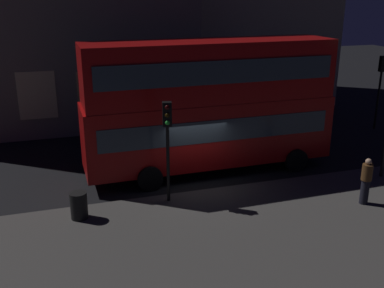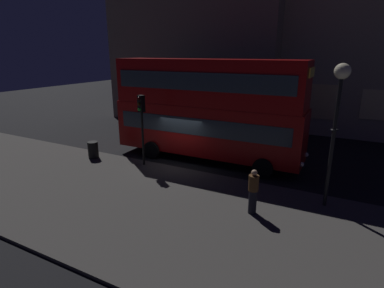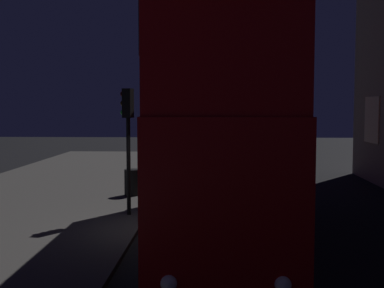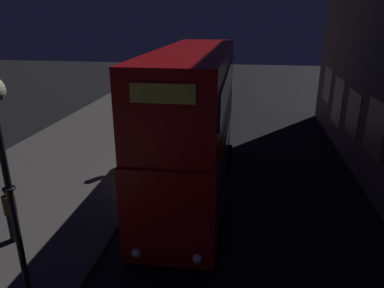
{
  "view_description": "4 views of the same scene",
  "coord_description": "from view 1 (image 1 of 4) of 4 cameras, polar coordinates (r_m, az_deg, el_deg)",
  "views": [
    {
      "loc": [
        -5.21,
        -16.06,
        7.44
      ],
      "look_at": [
        0.05,
        0.73,
        1.48
      ],
      "focal_mm": 42.36,
      "sensor_mm": 36.0,
      "label": 1
    },
    {
      "loc": [
        8.01,
        -13.93,
        5.93
      ],
      "look_at": [
        0.83,
        -0.28,
        1.31
      ],
      "focal_mm": 28.86,
      "sensor_mm": 36.0,
      "label": 2
    },
    {
      "loc": [
        13.05,
        1.12,
        3.33
      ],
      "look_at": [
        -0.77,
        0.53,
        2.28
      ],
      "focal_mm": 46.98,
      "sensor_mm": 36.0,
      "label": 3
    },
    {
      "loc": [
        13.69,
        3.1,
        6.62
      ],
      "look_at": [
        -1.16,
        0.83,
        1.26
      ],
      "focal_mm": 33.49,
      "sensor_mm": 36.0,
      "label": 4
    }
  ],
  "objects": [
    {
      "name": "traffic_light_near_kerb",
      "position": [
        15.83,
        -3.11,
        1.65
      ],
      "size": [
        0.36,
        0.39,
        3.71
      ],
      "rotation": [
        0.0,
        0.0,
        -0.2
      ],
      "color": "black",
      "rests_on": "sidewalk_slab"
    },
    {
      "name": "double_decker_bus",
      "position": [
        18.88,
        2.2,
        5.36
      ],
      "size": [
        10.65,
        2.87,
        5.57
      ],
      "rotation": [
        0.0,
        0.0,
        0.01
      ],
      "color": "#9E0C0C",
      "rests_on": "ground"
    },
    {
      "name": "traffic_light_far_side",
      "position": [
        27.24,
        22.67,
        7.79
      ],
      "size": [
        0.34,
        0.37,
        4.09
      ],
      "rotation": [
        0.0,
        0.0,
        3.07
      ],
      "color": "black",
      "rests_on": "ground"
    },
    {
      "name": "pedestrian",
      "position": [
        17.37,
        21.06,
        -4.35
      ],
      "size": [
        0.38,
        0.38,
        1.73
      ],
      "rotation": [
        0.0,
        0.0,
        1.31
      ],
      "color": "black",
      "rests_on": "sidewalk_slab"
    },
    {
      "name": "sidewalk_slab",
      "position": [
        14.33,
        6.76,
        -12.41
      ],
      "size": [
        44.0,
        8.19,
        0.12
      ],
      "primitive_type": "cube",
      "color": "#423F3D",
      "rests_on": "ground"
    },
    {
      "name": "litter_bin",
      "position": [
        15.84,
        -14.06,
        -7.52
      ],
      "size": [
        0.58,
        0.58,
        0.93
      ],
      "primitive_type": "cylinder",
      "color": "black",
      "rests_on": "sidewalk_slab"
    },
    {
      "name": "ground_plane",
      "position": [
        18.45,
        0.54,
        -5.06
      ],
      "size": [
        80.0,
        80.0,
        0.0
      ],
      "primitive_type": "plane",
      "color": "black"
    }
  ]
}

